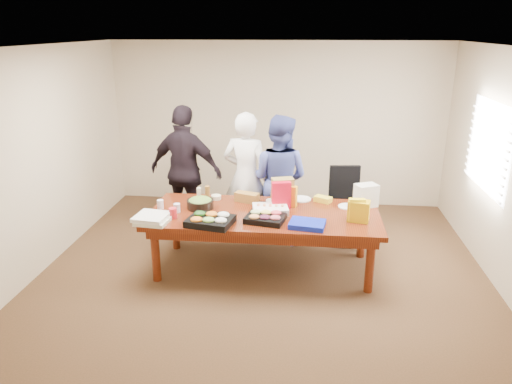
# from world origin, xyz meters

# --- Properties ---
(floor) EXTENTS (5.50, 5.00, 0.02)m
(floor) POSITION_xyz_m (0.00, 0.00, -0.01)
(floor) COLOR #47301E
(floor) RESTS_ON ground
(ceiling) EXTENTS (5.50, 5.00, 0.02)m
(ceiling) POSITION_xyz_m (0.00, 0.00, 2.71)
(ceiling) COLOR white
(ceiling) RESTS_ON wall_back
(wall_back) EXTENTS (5.50, 0.04, 2.70)m
(wall_back) POSITION_xyz_m (0.00, 2.50, 1.35)
(wall_back) COLOR beige
(wall_back) RESTS_ON floor
(wall_front) EXTENTS (5.50, 0.04, 2.70)m
(wall_front) POSITION_xyz_m (0.00, -2.50, 1.35)
(wall_front) COLOR beige
(wall_front) RESTS_ON floor
(wall_left) EXTENTS (0.04, 5.00, 2.70)m
(wall_left) POSITION_xyz_m (-2.75, 0.00, 1.35)
(wall_left) COLOR beige
(wall_left) RESTS_ON floor
(wall_right) EXTENTS (0.04, 5.00, 2.70)m
(wall_right) POSITION_xyz_m (2.75, 0.00, 1.35)
(wall_right) COLOR beige
(wall_right) RESTS_ON floor
(window_panel) EXTENTS (0.03, 1.40, 1.10)m
(window_panel) POSITION_xyz_m (2.72, 0.60, 1.50)
(window_panel) COLOR white
(window_panel) RESTS_ON wall_right
(window_blinds) EXTENTS (0.04, 1.36, 1.00)m
(window_blinds) POSITION_xyz_m (2.68, 0.60, 1.50)
(window_blinds) COLOR beige
(window_blinds) RESTS_ON wall_right
(conference_table) EXTENTS (2.80, 1.20, 0.75)m
(conference_table) POSITION_xyz_m (0.00, 0.00, 0.38)
(conference_table) COLOR #4C1C0F
(conference_table) RESTS_ON floor
(office_chair) EXTENTS (0.58, 0.58, 1.02)m
(office_chair) POSITION_xyz_m (1.04, 0.91, 0.51)
(office_chair) COLOR black
(office_chair) RESTS_ON floor
(person_center) EXTENTS (0.74, 0.57, 1.83)m
(person_center) POSITION_xyz_m (-0.33, 0.92, 0.91)
(person_center) COLOR white
(person_center) RESTS_ON floor
(person_right) EXTENTS (1.04, 0.91, 1.79)m
(person_right) POSITION_xyz_m (0.12, 0.95, 0.90)
(person_right) COLOR #404B97
(person_right) RESTS_ON floor
(person_left) EXTENTS (1.19, 0.73, 1.89)m
(person_left) POSITION_xyz_m (-1.21, 1.00, 0.94)
(person_left) COLOR black
(person_left) RESTS_ON floor
(veggie_tray) EXTENTS (0.57, 0.48, 0.08)m
(veggie_tray) POSITION_xyz_m (-0.58, -0.42, 0.79)
(veggie_tray) COLOR black
(veggie_tray) RESTS_ON conference_table
(fruit_tray) EXTENTS (0.50, 0.43, 0.07)m
(fruit_tray) POSITION_xyz_m (0.04, -0.26, 0.78)
(fruit_tray) COLOR black
(fruit_tray) RESTS_ON conference_table
(sheet_cake) EXTENTS (0.47, 0.38, 0.07)m
(sheet_cake) POSITION_xyz_m (0.07, 0.04, 0.79)
(sheet_cake) COLOR white
(sheet_cake) RESTS_ON conference_table
(salad_bowl) EXTENTS (0.38, 0.38, 0.11)m
(salad_bowl) POSITION_xyz_m (-0.81, 0.08, 0.80)
(salad_bowl) COLOR black
(salad_bowl) RESTS_ON conference_table
(chip_bag_blue) EXTENTS (0.44, 0.35, 0.06)m
(chip_bag_blue) POSITION_xyz_m (0.53, -0.38, 0.78)
(chip_bag_blue) COLOR #0E1FAE
(chip_bag_blue) RESTS_ON conference_table
(chip_bag_red) EXTENTS (0.25, 0.14, 0.34)m
(chip_bag_red) POSITION_xyz_m (0.20, 0.18, 0.92)
(chip_bag_red) COLOR red
(chip_bag_red) RESTS_ON conference_table
(chip_bag_yellow) EXTENTS (0.19, 0.09, 0.28)m
(chip_bag_yellow) POSITION_xyz_m (1.09, -0.16, 0.89)
(chip_bag_yellow) COLOR yellow
(chip_bag_yellow) RESTS_ON conference_table
(chip_bag_orange) EXTENTS (0.19, 0.12, 0.27)m
(chip_bag_orange) POSITION_xyz_m (0.30, 0.27, 0.88)
(chip_bag_orange) COLOR orange
(chip_bag_orange) RESTS_ON conference_table
(mayo_jar) EXTENTS (0.12, 0.12, 0.15)m
(mayo_jar) POSITION_xyz_m (0.20, 0.37, 0.83)
(mayo_jar) COLOR silver
(mayo_jar) RESTS_ON conference_table
(mustard_bottle) EXTENTS (0.07, 0.07, 0.17)m
(mustard_bottle) POSITION_xyz_m (0.37, 0.31, 0.83)
(mustard_bottle) COLOR gold
(mustard_bottle) RESTS_ON conference_table
(dressing_bottle) EXTENTS (0.08, 0.08, 0.20)m
(dressing_bottle) POSITION_xyz_m (-0.77, 0.35, 0.85)
(dressing_bottle) COLOR brown
(dressing_bottle) RESTS_ON conference_table
(ranch_bottle) EXTENTS (0.06, 0.06, 0.17)m
(ranch_bottle) POSITION_xyz_m (-0.88, 0.36, 0.84)
(ranch_bottle) COLOR #F8F2C4
(ranch_bottle) RESTS_ON conference_table
(banana_bunch) EXTENTS (0.25, 0.21, 0.07)m
(banana_bunch) POSITION_xyz_m (0.72, 0.47, 0.79)
(banana_bunch) COLOR yellow
(banana_bunch) RESTS_ON conference_table
(bread_loaf) EXTENTS (0.33, 0.23, 0.12)m
(bread_loaf) POSITION_xyz_m (-0.26, 0.36, 0.81)
(bread_loaf) COLOR olive
(bread_loaf) RESTS_ON conference_table
(kraft_bag) EXTENTS (0.30, 0.22, 0.35)m
(kraft_bag) POSITION_xyz_m (0.21, 0.31, 0.93)
(kraft_bag) COLOR olive
(kraft_bag) RESTS_ON conference_table
(red_cup) EXTENTS (0.11, 0.11, 0.13)m
(red_cup) POSITION_xyz_m (-1.06, -0.28, 0.81)
(red_cup) COLOR red
(red_cup) RESTS_ON conference_table
(clear_cup_a) EXTENTS (0.08, 0.08, 0.11)m
(clear_cup_a) POSITION_xyz_m (-1.06, -0.09, 0.80)
(clear_cup_a) COLOR white
(clear_cup_a) RESTS_ON conference_table
(clear_cup_b) EXTENTS (0.10, 0.10, 0.11)m
(clear_cup_b) POSITION_xyz_m (-1.30, 0.01, 0.81)
(clear_cup_b) COLOR white
(clear_cup_b) RESTS_ON conference_table
(pizza_box_lower) EXTENTS (0.40, 0.40, 0.04)m
(pizza_box_lower) POSITION_xyz_m (-1.25, -0.43, 0.77)
(pizza_box_lower) COLOR beige
(pizza_box_lower) RESTS_ON conference_table
(pizza_box_upper) EXTENTS (0.41, 0.41, 0.04)m
(pizza_box_upper) POSITION_xyz_m (-1.28, -0.42, 0.81)
(pizza_box_upper) COLOR white
(pizza_box_upper) RESTS_ON pizza_box_lower
(plate_a) EXTENTS (0.25, 0.25, 0.01)m
(plate_a) POSITION_xyz_m (1.03, 0.31, 0.76)
(plate_a) COLOR white
(plate_a) RESTS_ON conference_table
(plate_b) EXTENTS (0.26, 0.26, 0.02)m
(plate_b) POSITION_xyz_m (0.44, 0.52, 0.76)
(plate_b) COLOR white
(plate_b) RESTS_ON conference_table
(dip_bowl_a) EXTENTS (0.20, 0.20, 0.06)m
(dip_bowl_a) POSITION_xyz_m (0.08, 0.29, 0.78)
(dip_bowl_a) COLOR white
(dip_bowl_a) RESTS_ON conference_table
(dip_bowl_b) EXTENTS (0.16, 0.16, 0.05)m
(dip_bowl_b) POSITION_xyz_m (-0.67, 0.42, 0.78)
(dip_bowl_b) COLOR beige
(dip_bowl_b) RESTS_ON conference_table
(grocery_bag_white) EXTENTS (0.32, 0.28, 0.28)m
(grocery_bag_white) POSITION_xyz_m (1.26, 0.37, 0.89)
(grocery_bag_white) COLOR silver
(grocery_bag_white) RESTS_ON conference_table
(grocery_bag_yellow) EXTENTS (0.28, 0.22, 0.25)m
(grocery_bag_yellow) POSITION_xyz_m (1.12, -0.14, 0.87)
(grocery_bag_yellow) COLOR #D5A709
(grocery_bag_yellow) RESTS_ON conference_table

